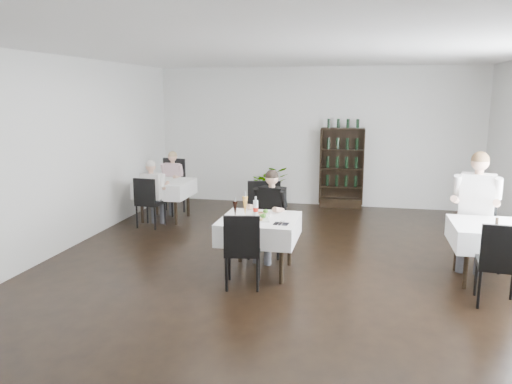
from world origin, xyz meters
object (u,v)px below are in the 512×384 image
Objects in this scene: potted_tree at (270,186)px; diner_main at (270,208)px; wine_shelf at (342,169)px; main_table at (259,229)px.

potted_tree is 0.66× the size of diner_main.
potted_tree is (-1.55, -0.11, -0.41)m from wine_shelf.
main_table is at bearing -81.22° from potted_tree.
wine_shelf is at bearing 4.22° from potted_tree.
diner_main is (-0.87, -3.72, -0.07)m from wine_shelf.
wine_shelf reaches higher than diner_main.
main_table is 0.77× the size of diner_main.
potted_tree is at bearing 98.78° from main_table.
wine_shelf is 1.70× the size of main_table.
diner_main is (0.03, 0.59, 0.15)m from main_table.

